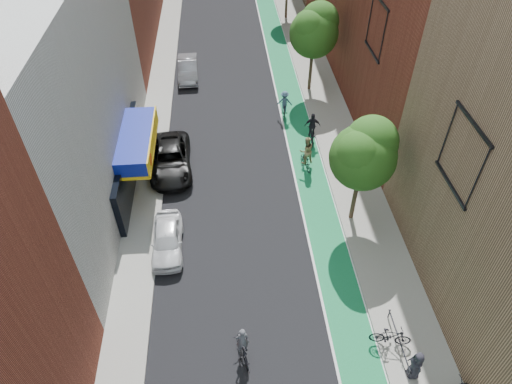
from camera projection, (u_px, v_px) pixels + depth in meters
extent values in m
cube|color=#136C2E|center=(285.00, 78.00, 37.13)|extent=(2.00, 68.00, 0.01)
cube|color=gray|center=(161.00, 83.00, 36.48)|extent=(2.00, 68.00, 0.15)
cube|color=gray|center=(316.00, 76.00, 37.23)|extent=(3.00, 68.00, 0.15)
cube|color=silver|center=(31.00, 101.00, 23.39)|extent=(8.00, 20.00, 12.00)
cylinder|color=#332619|center=(355.00, 197.00, 24.43)|extent=(0.24, 0.24, 3.30)
sphere|color=#1A4913|center=(363.00, 157.00, 22.57)|extent=(3.36, 3.36, 3.36)
sphere|color=#1A4913|center=(372.00, 142.00, 22.32)|extent=(2.64, 2.64, 2.64)
sphere|color=#1A4913|center=(360.00, 154.00, 22.01)|extent=(2.40, 2.40, 2.40)
cylinder|color=#332619|center=(311.00, 70.00, 34.59)|extent=(0.24, 0.24, 3.47)
sphere|color=#1A4913|center=(314.00, 33.00, 32.64)|extent=(3.53, 3.53, 3.53)
sphere|color=#1A4913|center=(320.00, 21.00, 32.37)|extent=(2.77, 2.77, 2.77)
sphere|color=#1A4913|center=(311.00, 28.00, 32.06)|extent=(2.52, 2.52, 2.52)
cylinder|color=#332619|center=(286.00, 3.00, 44.91)|extent=(0.24, 0.24, 3.19)
imported|color=white|center=(167.00, 239.00, 23.55)|extent=(1.69, 3.95, 1.33)
imported|color=black|center=(171.00, 159.00, 28.25)|extent=(2.82, 5.52, 1.49)
imported|color=#9899A0|center=(188.00, 69.00, 36.82)|extent=(1.68, 4.46, 1.45)
imported|color=black|center=(243.00, 351.00, 19.28)|extent=(0.94, 1.79, 0.89)
imported|color=#52535A|center=(242.00, 340.00, 18.89)|extent=(0.64, 0.49, 1.56)
imported|color=black|center=(305.00, 162.00, 28.51)|extent=(0.77, 1.57, 0.91)
imported|color=#998959|center=(306.00, 151.00, 28.01)|extent=(1.05, 0.91, 1.87)
imported|color=black|center=(312.00, 136.00, 30.53)|extent=(0.80, 1.81, 0.92)
imported|color=black|center=(312.00, 125.00, 30.07)|extent=(1.08, 0.55, 1.77)
imported|color=black|center=(284.00, 110.00, 32.72)|extent=(0.73, 1.76, 1.03)
imported|color=#426178|center=(285.00, 102.00, 32.35)|extent=(1.13, 0.76, 1.63)
imported|color=black|center=(391.00, 337.00, 19.49)|extent=(1.86, 0.86, 1.08)
imported|color=black|center=(416.00, 365.00, 18.30)|extent=(0.58, 0.82, 1.57)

